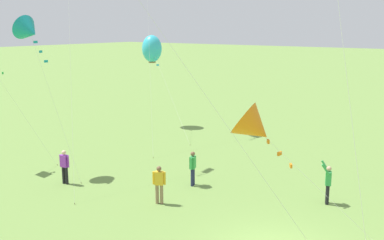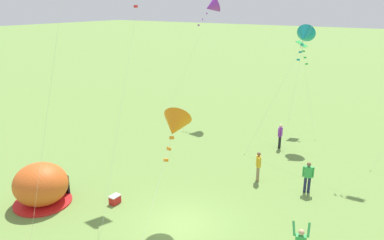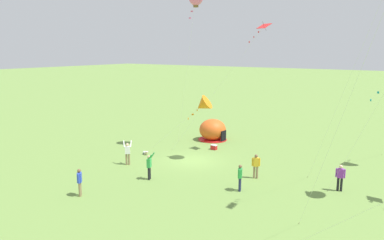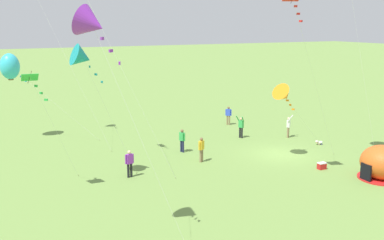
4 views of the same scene
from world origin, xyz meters
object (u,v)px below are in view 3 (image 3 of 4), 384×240
object	(u,v)px
person_strolling	(256,165)
kite_orange	(202,105)
kite_red	(261,30)
person_with_toddler	(80,181)
person_center_field	(240,176)
popup_tent	(213,130)
toddler_crawling	(146,153)
cooler_box	(214,147)
person_far_back	(128,152)
person_near_tent	(340,176)
person_arms_raised	(149,166)

from	to	relation	value
person_strolling	kite_orange	bearing A→B (deg)	-107.23
kite_red	person_with_toddler	bearing A→B (deg)	-18.52
kite_orange	person_center_field	bearing A→B (deg)	51.88
popup_tent	toddler_crawling	bearing A→B (deg)	-14.74
cooler_box	person_strolling	world-z (taller)	person_strolling
kite_red	toddler_crawling	bearing A→B (deg)	-53.49
toddler_crawling	kite_red	xyz separation A→B (m)	(-5.69, 7.69, 10.20)
person_center_field	person_far_back	size ratio (longest dim) A/B	0.91
person_with_toddler	kite_orange	world-z (taller)	kite_orange
person_far_back	person_with_toddler	bearing A→B (deg)	17.64
cooler_box	person_near_tent	distance (m)	12.44
cooler_box	person_with_toddler	distance (m)	13.95
toddler_crawling	person_arms_raised	size ratio (longest dim) A/B	0.29
popup_tent	person_near_tent	bearing A→B (deg)	62.28
person_strolling	kite_orange	distance (m)	6.75
toddler_crawling	person_strolling	world-z (taller)	person_strolling
popup_tent	person_with_toddler	xyz separation A→B (m)	(16.93, 0.67, -0.03)
person_near_tent	toddler_crawling	bearing A→B (deg)	-87.97
person_arms_raised	person_center_field	bearing A→B (deg)	104.48
person_with_toddler	person_arms_raised	world-z (taller)	person_arms_raised
popup_tent	toddler_crawling	size ratio (longest dim) A/B	5.08
person_center_field	person_with_toddler	bearing A→B (deg)	-51.20
person_center_field	person_far_back	xyz separation A→B (m)	(-0.06, -9.74, 0.03)
person_center_field	cooler_box	bearing A→B (deg)	-139.84
person_near_tent	person_far_back	bearing A→B (deg)	-77.02
cooler_box	toddler_crawling	distance (m)	6.16
popup_tent	kite_orange	size ratio (longest dim) A/B	0.48
person_near_tent	kite_orange	bearing A→B (deg)	-94.82
person_center_field	popup_tent	bearing A→B (deg)	-141.82
kite_red	cooler_box	bearing A→B (deg)	-74.73
person_strolling	cooler_box	bearing A→B (deg)	-127.97
cooler_box	kite_orange	size ratio (longest dim) A/B	0.09
person_strolling	person_arms_raised	world-z (taller)	person_arms_raised
person_center_field	kite_red	size ratio (longest dim) A/B	0.16
person_strolling	kite_orange	size ratio (longest dim) A/B	0.29
cooler_box	kite_red	xyz separation A→B (m)	(-1.01, 3.70, 10.16)
person_center_field	person_near_tent	bearing A→B (deg)	123.79
kite_orange	kite_red	bearing A→B (deg)	145.51
person_near_tent	person_arms_raised	bearing A→B (deg)	-65.88
person_far_back	person_near_tent	bearing A→B (deg)	102.98
person_near_tent	person_center_field	bearing A→B (deg)	-56.21
popup_tent	person_near_tent	distance (m)	15.44
toddler_crawling	kite_orange	size ratio (longest dim) A/B	0.09
person_with_toddler	kite_red	size ratio (longest dim) A/B	0.16
cooler_box	person_center_field	world-z (taller)	person_center_field
person_far_back	cooler_box	bearing A→B (deg)	156.57
person_with_toddler	cooler_box	bearing A→B (deg)	174.69
person_near_tent	person_arms_raised	world-z (taller)	person_arms_raised
person_with_toddler	person_near_tent	bearing A→B (deg)	126.85
popup_tent	toddler_crawling	world-z (taller)	popup_tent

